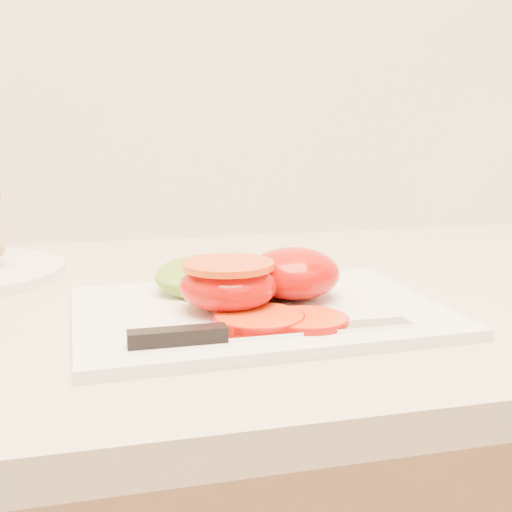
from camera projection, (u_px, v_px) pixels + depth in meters
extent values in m
cube|color=white|center=(259.00, 311.00, 0.59)|extent=(0.34, 0.25, 0.01)
ellipsoid|color=#B91100|center=(294.00, 273.00, 0.61)|extent=(0.09, 0.09, 0.05)
ellipsoid|color=#B91100|center=(228.00, 286.00, 0.57)|extent=(0.09, 0.09, 0.04)
cylinder|color=red|center=(228.00, 265.00, 0.57)|extent=(0.08, 0.08, 0.01)
cylinder|color=#FD500C|center=(259.00, 318.00, 0.54)|extent=(0.07, 0.07, 0.01)
cylinder|color=#FD500C|center=(308.00, 320.00, 0.54)|extent=(0.07, 0.07, 0.01)
ellipsoid|color=olive|center=(227.00, 276.00, 0.64)|extent=(0.16, 0.11, 0.03)
ellipsoid|color=olive|center=(265.00, 275.00, 0.66)|extent=(0.12, 0.11, 0.02)
cube|color=silver|center=(319.00, 329.00, 0.52)|extent=(0.16, 0.02, 0.00)
cube|color=black|center=(178.00, 336.00, 0.49)|extent=(0.08, 0.02, 0.01)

